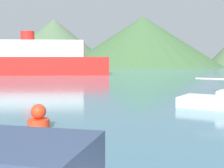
{
  "coord_description": "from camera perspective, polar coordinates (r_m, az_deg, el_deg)",
  "views": [
    {
      "loc": [
        -0.74,
        -1.08,
        2.37
      ],
      "look_at": [
        -0.5,
        14.0,
        1.2
      ],
      "focal_mm": 50.0,
      "sensor_mm": 36.0,
      "label": 1
    }
  ],
  "objects": [
    {
      "name": "hill_east",
      "position": [
        110.87,
        5.63,
        7.72
      ],
      "size": [
        54.69,
        54.69,
        17.52
      ],
      "color": "#3D6038",
      "rests_on": "ground_plane"
    },
    {
      "name": "buoy_marker",
      "position": [
        11.08,
        -13.28,
        -6.16
      ],
      "size": [
        0.75,
        0.75,
        0.86
      ],
      "color": "red",
      "rests_on": "ground_plane"
    },
    {
      "name": "hill_central",
      "position": [
        116.12,
        -10.53,
        7.41
      ],
      "size": [
        42.66,
        42.66,
        17.11
      ],
      "color": "#4C6647",
      "rests_on": "ground_plane"
    },
    {
      "name": "ferry_distant",
      "position": [
        53.11,
        -15.12,
        4.31
      ],
      "size": [
        26.67,
        9.98,
        7.02
      ],
      "rotation": [
        0.0,
        0.0,
        0.04
      ],
      "color": "red",
      "rests_on": "ground_plane"
    }
  ]
}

